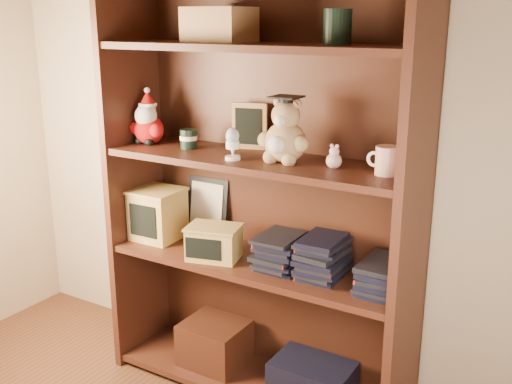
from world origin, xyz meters
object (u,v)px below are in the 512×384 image
treats_box (158,214)px  grad_teddy_bear (285,136)px  teacher_mug (386,161)px  bookcase (262,199)px

treats_box → grad_teddy_bear: bearing=-0.6°
grad_teddy_bear → teacher_mug: bearing=1.1°
treats_box → bookcase: bearing=6.2°
teacher_mug → treats_box: (-0.96, -0.00, -0.34)m
grad_teddy_bear → treats_box: (-0.59, 0.01, -0.38)m
bookcase → grad_teddy_bear: bearing=-25.3°
bookcase → grad_teddy_bear: size_ratio=6.80×
teacher_mug → grad_teddy_bear: bearing=-178.9°
bookcase → treats_box: bookcase is taller
grad_teddy_bear → treats_box: grad_teddy_bear is taller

